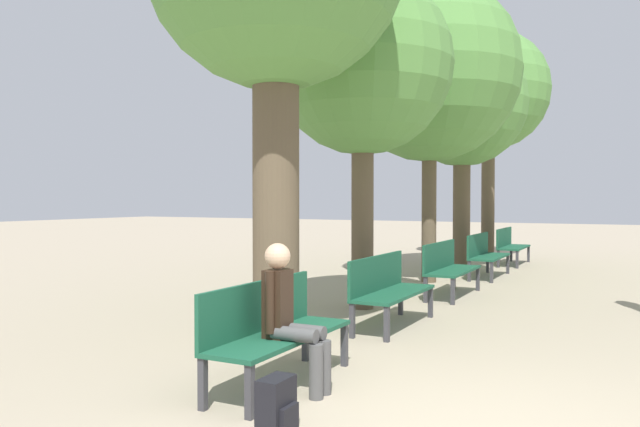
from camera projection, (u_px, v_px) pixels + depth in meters
name	position (u px, v px, depth m)	size (l,w,h in m)	color
bench_row_0	(272.00, 326.00, 5.62)	(0.53, 1.79, 0.92)	#195138
bench_row_1	(387.00, 286.00, 8.17)	(0.53, 1.79, 0.92)	#195138
bench_row_2	(447.00, 265.00, 10.72)	(0.53, 1.79, 0.92)	#195138
bench_row_3	(485.00, 252.00, 13.27)	(0.53, 1.79, 0.92)	#195138
bench_row_4	(510.00, 244.00, 15.82)	(0.53, 1.79, 0.92)	#195138
tree_row_1	(363.00, 67.00, 9.44)	(2.74, 2.74, 5.08)	brown
tree_row_2	(430.00, 72.00, 12.41)	(3.60, 3.60, 6.01)	brown
tree_row_3	(462.00, 104.00, 14.67)	(3.04, 3.04, 5.47)	brown
tree_row_4	(489.00, 92.00, 17.19)	(3.31, 3.31, 6.32)	brown
person_seated	(289.00, 313.00, 5.40)	(0.59, 0.34, 1.29)	#4C4C4C
backpack	(277.00, 408.00, 4.36)	(0.21, 0.29, 0.43)	black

